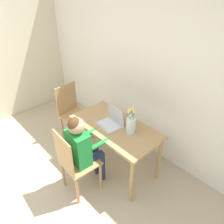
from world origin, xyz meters
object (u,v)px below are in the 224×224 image
at_px(chair_occupied, 75,163).
at_px(person_seated, 82,145).
at_px(laptop, 112,120).
at_px(flower_vase, 131,125).
at_px(chair_spare, 73,113).
at_px(water_bottle, 130,119).

xyz_separation_m(chair_occupied, person_seated, (0.01, 0.12, 0.21)).
distance_m(laptop, flower_vase, 0.29).
height_order(person_seated, laptop, person_seated).
bearing_deg(chair_occupied, flower_vase, -106.54).
bearing_deg(flower_vase, chair_spare, -176.01).
bearing_deg(person_seated, chair_spare, -23.73).
bearing_deg(person_seated, flower_vase, -109.74).
relative_size(laptop, water_bottle, 1.42).
relative_size(laptop, flower_vase, 0.95).
xyz_separation_m(chair_spare, water_bottle, (1.07, 0.17, 0.34)).
distance_m(chair_occupied, laptop, 0.69).
distance_m(person_seated, water_bottle, 0.68).
bearing_deg(laptop, flower_vase, 16.86).
bearing_deg(chair_spare, person_seated, -122.70).
bearing_deg(flower_vase, chair_occupied, -110.04).
height_order(chair_occupied, person_seated, person_seated).
distance_m(chair_occupied, water_bottle, 0.85).
bearing_deg(laptop, chair_occupied, -80.80).
relative_size(chair_occupied, flower_vase, 2.65).
height_order(laptop, water_bottle, laptop).
distance_m(chair_spare, water_bottle, 1.13).
relative_size(flower_vase, water_bottle, 1.50).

